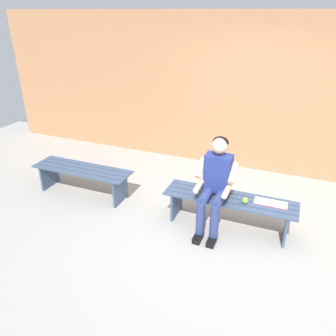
% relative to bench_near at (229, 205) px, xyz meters
% --- Properties ---
extents(ground_plane, '(10.00, 7.00, 0.04)m').
position_rel_bench_near_xyz_m(ground_plane, '(1.16, 1.00, -0.36)').
color(ground_plane, '#9E9E99').
extents(brick_wall, '(9.50, 0.24, 2.66)m').
position_rel_bench_near_xyz_m(brick_wall, '(0.50, -2.05, 0.99)').
color(brick_wall, '#B27A51').
rests_on(brick_wall, ground).
extents(bench_near, '(1.72, 0.46, 0.44)m').
position_rel_bench_near_xyz_m(bench_near, '(0.00, 0.00, 0.00)').
color(bench_near, '#384C6B').
rests_on(bench_near, ground).
extents(bench_far, '(1.57, 0.46, 0.44)m').
position_rel_bench_near_xyz_m(bench_far, '(2.31, 0.00, -0.00)').
color(bench_far, '#384C6B').
rests_on(bench_far, ground).
extents(person_seated, '(0.50, 0.69, 1.25)m').
position_rel_bench_near_xyz_m(person_seated, '(0.19, 0.10, 0.35)').
color(person_seated, navy).
rests_on(person_seated, ground).
extents(apple, '(0.08, 0.08, 0.08)m').
position_rel_bench_near_xyz_m(apple, '(-0.20, 0.06, 0.15)').
color(apple, '#72B738').
rests_on(apple, bench_near).
extents(book_open, '(0.41, 0.16, 0.02)m').
position_rel_bench_near_xyz_m(book_open, '(-0.51, -0.05, 0.11)').
color(book_open, white).
rests_on(book_open, bench_near).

